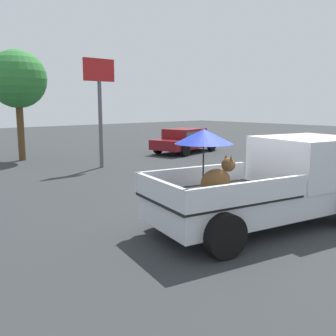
# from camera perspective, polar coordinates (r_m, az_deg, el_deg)

# --- Properties ---
(ground_plane) EXTENTS (80.00, 80.00, 0.00)m
(ground_plane) POSITION_cam_1_polar(r_m,az_deg,el_deg) (8.56, 13.79, -8.58)
(ground_plane) COLOR #2D3033
(pickup_truck_main) EXTENTS (5.33, 3.07, 2.17)m
(pickup_truck_main) POSITION_cam_1_polar(r_m,az_deg,el_deg) (8.61, 16.13, -1.97)
(pickup_truck_main) COLOR black
(pickup_truck_main) RESTS_ON ground
(parked_sedan_near) EXTENTS (4.57, 2.63, 1.33)m
(parked_sedan_near) POSITION_cam_1_polar(r_m,az_deg,el_deg) (20.86, 2.63, 4.39)
(parked_sedan_near) COLOR black
(parked_sedan_near) RESTS_ON ground
(motel_sign) EXTENTS (1.40, 0.16, 4.48)m
(motel_sign) POSITION_cam_1_polar(r_m,az_deg,el_deg) (16.01, -10.35, 11.43)
(motel_sign) COLOR #59595B
(motel_sign) RESTS_ON ground
(tree_by_lot) EXTENTS (2.67, 2.67, 5.14)m
(tree_by_lot) POSITION_cam_1_polar(r_m,az_deg,el_deg) (19.18, -21.89, 12.33)
(tree_by_lot) COLOR brown
(tree_by_lot) RESTS_ON ground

